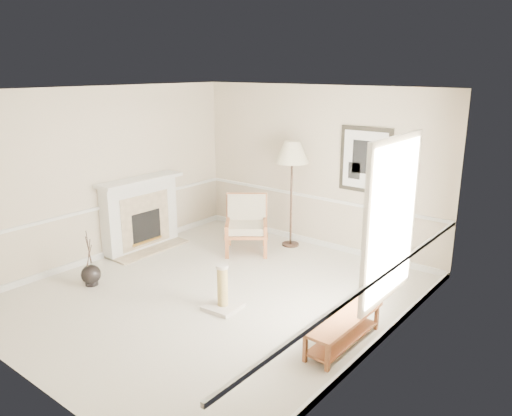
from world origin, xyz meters
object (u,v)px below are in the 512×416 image
(bench, at_px, (343,326))
(scratching_post, at_px, (223,295))
(floor_vase, at_px, (91,275))
(floor_lamp, at_px, (292,155))
(armchair, at_px, (247,221))

(bench, bearing_deg, scratching_post, -173.19)
(floor_vase, bearing_deg, floor_lamp, 67.81)
(floor_lamp, relative_size, scratching_post, 3.03)
(armchair, bearing_deg, scratching_post, -97.00)
(armchair, bearing_deg, bench, -69.55)
(floor_vase, height_order, bench, floor_vase)
(scratching_post, bearing_deg, floor_vase, -162.13)
(floor_vase, distance_m, floor_lamp, 3.91)
(floor_vase, bearing_deg, scratching_post, 17.87)
(floor_vase, distance_m, armchair, 2.81)
(floor_lamp, bearing_deg, floor_vase, -112.19)
(bench, distance_m, scratching_post, 1.75)
(floor_vase, bearing_deg, bench, 12.96)
(floor_lamp, relative_size, bench, 1.51)
(floor_vase, xyz_separation_m, floor_lamp, (1.36, 3.33, 1.53))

